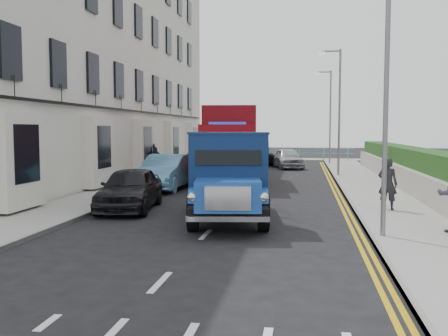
# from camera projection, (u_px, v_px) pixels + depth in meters

# --- Properties ---
(ground) EXTENTS (120.00, 120.00, 0.00)m
(ground) POSITION_uv_depth(u_px,v_px,m) (219.00, 220.00, 14.53)
(ground) COLOR black
(ground) RESTS_ON ground
(pavement_west) EXTENTS (2.40, 38.00, 0.12)m
(pavement_west) POSITION_uv_depth(u_px,v_px,m) (145.00, 183.00, 24.21)
(pavement_west) COLOR gray
(pavement_west) RESTS_ON ground
(pavement_east) EXTENTS (2.60, 38.00, 0.12)m
(pavement_east) POSITION_uv_depth(u_px,v_px,m) (368.00, 187.00, 22.53)
(pavement_east) COLOR gray
(pavement_east) RESTS_ON ground
(promenade) EXTENTS (30.00, 2.50, 0.12)m
(promenade) POSITION_uv_depth(u_px,v_px,m) (276.00, 159.00, 43.06)
(promenade) COLOR gray
(promenade) RESTS_ON ground
(sea_plane) EXTENTS (120.00, 120.00, 0.00)m
(sea_plane) POSITION_uv_depth(u_px,v_px,m) (288.00, 147.00, 73.58)
(sea_plane) COLOR #4D6069
(sea_plane) RESTS_ON ground
(terrace_west) EXTENTS (6.31, 30.20, 14.25)m
(terrace_west) POSITION_uv_depth(u_px,v_px,m) (94.00, 50.00, 28.28)
(terrace_west) COLOR silver
(terrace_west) RESTS_ON ground
(garden_east) EXTENTS (1.45, 28.00, 1.75)m
(garden_east) POSITION_uv_depth(u_px,v_px,m) (413.00, 169.00, 22.16)
(garden_east) COLOR #B2AD9E
(garden_east) RESTS_ON ground
(seafront_railing) EXTENTS (13.00, 0.08, 1.11)m
(seafront_railing) POSITION_uv_depth(u_px,v_px,m) (275.00, 154.00, 42.23)
(seafront_railing) COLOR #59B2A5
(seafront_railing) RESTS_ON ground
(lamp_near) EXTENTS (1.23, 0.18, 7.00)m
(lamp_near) POSITION_uv_depth(u_px,v_px,m) (381.00, 71.00, 11.58)
(lamp_near) COLOR slate
(lamp_near) RESTS_ON ground
(lamp_mid) EXTENTS (1.23, 0.18, 7.00)m
(lamp_mid) POSITION_uv_depth(u_px,v_px,m) (337.00, 105.00, 27.33)
(lamp_mid) COLOR slate
(lamp_mid) RESTS_ON ground
(lamp_far) EXTENTS (1.23, 0.18, 7.00)m
(lamp_far) POSITION_uv_depth(u_px,v_px,m) (329.00, 111.00, 37.17)
(lamp_far) COLOR slate
(lamp_far) RESTS_ON ground
(bedford_lorry) EXTENTS (2.80, 5.55, 2.52)m
(bedford_lorry) POSITION_uv_depth(u_px,v_px,m) (229.00, 183.00, 13.78)
(bedford_lorry) COLOR black
(bedford_lorry) RESTS_ON ground
(red_lorry) EXTENTS (3.16, 7.34, 3.74)m
(red_lorry) POSITION_uv_depth(u_px,v_px,m) (230.00, 143.00, 24.24)
(red_lorry) COLOR black
(red_lorry) RESTS_ON ground
(parked_car_front) EXTENTS (2.12, 4.29, 1.41)m
(parked_car_front) POSITION_uv_depth(u_px,v_px,m) (130.00, 188.00, 16.40)
(parked_car_front) COLOR black
(parked_car_front) RESTS_ON ground
(parked_car_mid) EXTENTS (1.69, 4.67, 1.53)m
(parked_car_mid) POSITION_uv_depth(u_px,v_px,m) (166.00, 172.00, 22.02)
(parked_car_mid) COLOR #5F9FCC
(parked_car_mid) RESTS_ON ground
(parked_car_rear) EXTENTS (2.74, 5.52, 1.54)m
(parked_car_rear) POSITION_uv_depth(u_px,v_px,m) (202.00, 161.00, 29.74)
(parked_car_rear) COLOR #B9B8BD
(parked_car_rear) RESTS_ON ground
(seafront_car_left) EXTENTS (2.95, 4.93, 1.28)m
(seafront_car_left) POSITION_uv_depth(u_px,v_px,m) (257.00, 156.00, 37.30)
(seafront_car_left) COLOR black
(seafront_car_left) RESTS_ON ground
(seafront_car_right) EXTENTS (2.55, 4.35, 1.39)m
(seafront_car_right) POSITION_uv_depth(u_px,v_px,m) (288.00, 158.00, 33.94)
(seafront_car_right) COLOR #A9A9AE
(seafront_car_right) RESTS_ON ground
(pedestrian_east_near) EXTENTS (0.69, 0.57, 1.63)m
(pedestrian_east_near) POSITION_uv_depth(u_px,v_px,m) (388.00, 184.00, 15.65)
(pedestrian_east_near) COLOR black
(pedestrian_east_near) RESTS_ON pavement_east
(pedestrian_west_near) EXTENTS (1.08, 0.64, 1.72)m
(pedestrian_west_near) POSITION_uv_depth(u_px,v_px,m) (153.00, 159.00, 28.16)
(pedestrian_west_near) COLOR #1C2232
(pedestrian_west_near) RESTS_ON pavement_west
(pedestrian_west_far) EXTENTS (0.91, 0.89, 1.59)m
(pedestrian_west_far) POSITION_uv_depth(u_px,v_px,m) (154.00, 160.00, 28.24)
(pedestrian_west_far) COLOR #3C2C2B
(pedestrian_west_far) RESTS_ON pavement_west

